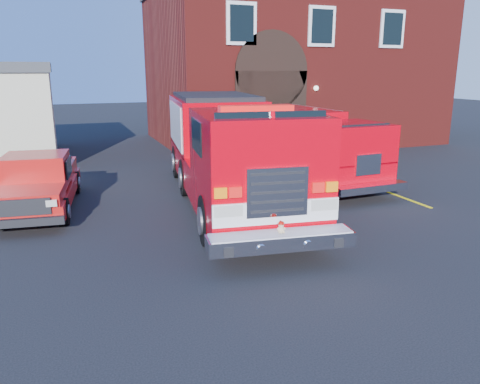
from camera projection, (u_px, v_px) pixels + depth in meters
name	position (u px, v px, depth m)	size (l,w,h in m)	color
ground	(224.00, 229.00, 12.32)	(100.00, 100.00, 0.00)	black
parking_stripe_near	(399.00, 196.00, 15.49)	(0.12, 3.00, 0.01)	yellow
parking_stripe_mid	(347.00, 177.00, 18.20)	(0.12, 3.00, 0.01)	yellow
parking_stripe_far	(309.00, 163.00, 20.90)	(0.12, 3.00, 0.01)	yellow
fire_station	(290.00, 66.00, 26.99)	(15.20, 10.20, 8.45)	maroon
fire_engine	(229.00, 149.00, 14.40)	(4.42, 10.88, 3.26)	black
pickup_truck	(39.00, 183.00, 13.84)	(2.51, 5.43, 1.71)	black
secondary_truck	(306.00, 142.00, 17.83)	(2.65, 7.97, 2.56)	black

